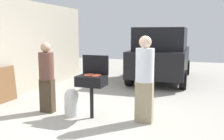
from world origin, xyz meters
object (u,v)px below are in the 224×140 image
hot_dog_7 (98,75)px  hot_dog_11 (86,76)px  hot_dog_5 (87,75)px  person_left (47,75)px  leaning_board (3,85)px  propane_tank (72,102)px  bbq_grill (92,82)px  hot_dog_8 (98,76)px  parked_minivan (162,54)px  person_right (145,76)px  hot_dog_3 (92,75)px  hot_dog_2 (95,77)px  hot_dog_4 (96,75)px  hot_dog_10 (96,76)px  hot_dog_1 (93,76)px  hot_dog_9 (89,74)px  hot_dog_6 (91,74)px  hot_dog_0 (87,75)px

hot_dog_7 → hot_dog_11: size_ratio=1.00×
hot_dog_5 → person_left: bearing=175.9°
leaning_board → propane_tank: bearing=-9.2°
hot_dog_5 → bbq_grill: bearing=26.9°
hot_dog_8 → parked_minivan: 5.10m
person_right → hot_dog_3: bearing=-4.6°
hot_dog_2 → person_left: bearing=172.6°
hot_dog_7 → hot_dog_4: bearing=-106.0°
hot_dog_8 → hot_dog_10: bearing=-136.3°
hot_dog_1 → person_left: size_ratio=0.08×
hot_dog_4 → hot_dog_7: same height
hot_dog_8 → leaning_board: size_ratio=0.14×
bbq_grill → propane_tank: 0.67m
hot_dog_3 → hot_dog_11: bearing=-122.3°
bbq_grill → person_left: (-1.14, 0.04, 0.09)m
hot_dog_5 → hot_dog_9: 0.11m
hot_dog_1 → propane_tank: bearing=172.7°
hot_dog_6 → hot_dog_9: bearing=-117.4°
hot_dog_2 → hot_dog_4: (-0.05, 0.18, 0.00)m
hot_dog_2 → leaning_board: size_ratio=0.14×
person_left → person_right: size_ratio=0.91×
bbq_grill → person_left: 1.15m
hot_dog_1 → hot_dog_8: size_ratio=1.00×
propane_tank → person_left: bearing=175.5°
hot_dog_3 → hot_dog_11: 0.15m
hot_dog_3 → hot_dog_5: same height
hot_dog_9 → person_left: 1.05m
hot_dog_9 → parked_minivan: (0.79, 5.01, 0.08)m
hot_dog_0 → propane_tank: 0.72m
hot_dog_7 → person_right: size_ratio=0.07×
hot_dog_3 → person_right: (1.10, 0.13, 0.02)m
hot_dog_1 → hot_dog_9: bearing=139.8°
hot_dog_8 → propane_tank: hot_dog_8 is taller
bbq_grill → hot_dog_3: bearing=21.1°
parked_minivan → leaning_board: bearing=52.8°
hot_dog_1 → person_right: size_ratio=0.07×
hot_dog_1 → hot_dog_3: (-0.07, 0.10, 0.00)m
hot_dog_0 → hot_dog_3: 0.14m
hot_dog_3 → hot_dog_6: size_ratio=1.00×
hot_dog_5 → parked_minivan: parked_minivan is taller
propane_tank → person_right: person_right is taller
hot_dog_2 → hot_dog_7: (-0.03, 0.26, 0.00)m
hot_dog_7 → hot_dog_2: bearing=-83.5°
hot_dog_4 → person_right: person_right is taller
hot_dog_7 → hot_dog_8: 0.14m
hot_dog_2 → parked_minivan: (0.55, 5.20, 0.08)m
hot_dog_6 → person_left: 1.09m
hot_dog_2 → hot_dog_1: bearing=140.5°
bbq_grill → hot_dog_0: (-0.12, 0.03, 0.16)m
hot_dog_3 → hot_dog_1: bearing=-54.7°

